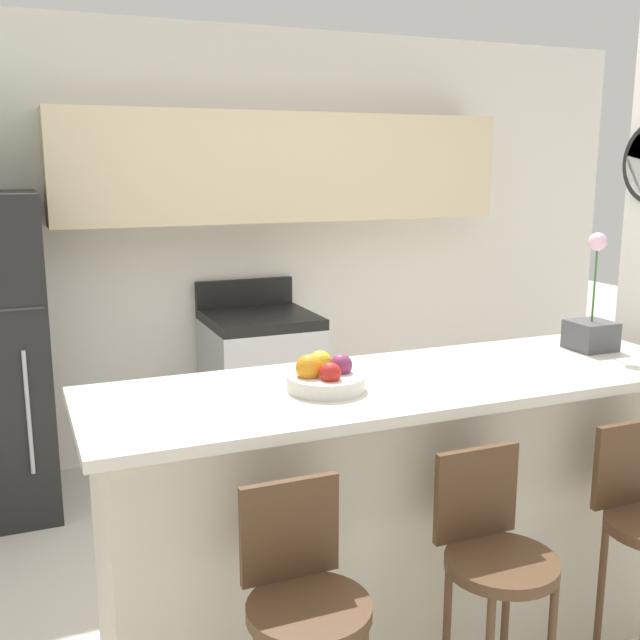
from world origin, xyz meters
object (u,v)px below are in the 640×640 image
(fruit_bowl, at_px, (325,377))
(orchid_vase, at_px, (591,325))
(bar_stool_mid, at_px, (493,566))
(bar_stool_left, at_px, (304,612))
(stove_range, at_px, (261,388))

(fruit_bowl, bearing_deg, orchid_vase, 4.62)
(bar_stool_mid, distance_m, fruit_bowl, 0.76)
(bar_stool_mid, bearing_deg, bar_stool_left, 180.00)
(bar_stool_left, relative_size, fruit_bowl, 3.70)
(bar_stool_left, xyz_separation_m, fruit_bowl, (0.28, 0.51, 0.47))
(stove_range, relative_size, fruit_bowl, 4.19)
(orchid_vase, height_order, fruit_bowl, orchid_vase)
(orchid_vase, bearing_deg, bar_stool_mid, -144.77)
(stove_range, xyz_separation_m, bar_stool_mid, (-0.08, -2.42, 0.16))
(orchid_vase, xyz_separation_m, fruit_bowl, (-1.17, -0.09, -0.05))
(fruit_bowl, bearing_deg, stove_range, 78.25)
(stove_range, height_order, bar_stool_mid, stove_range)
(bar_stool_mid, distance_m, orchid_vase, 1.18)
(bar_stool_mid, xyz_separation_m, fruit_bowl, (-0.31, 0.51, 0.47))
(bar_stool_left, bearing_deg, fruit_bowl, 61.79)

